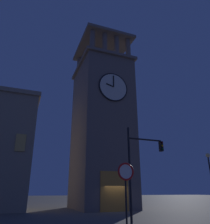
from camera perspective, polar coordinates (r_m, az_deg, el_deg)
The scene contains 5 objects.
ground_plane at distance 24.84m, azimuth 2.61°, elevation -24.39°, with size 200.00×200.00×0.00m, color #56544F.
clocktower at distance 29.46m, azimuth -0.89°, elevation -3.95°, with size 7.06×8.82×25.25m.
traffic_signal_near at distance 16.32m, azimuth 9.04°, elevation -12.36°, with size 2.94×0.41×6.40m.
street_lamp at distance 26.05m, azimuth 25.61°, elevation -13.56°, with size 0.44×0.44×5.80m.
no_horn_sign at distance 10.11m, azimuth 5.43°, elevation -16.72°, with size 0.78×0.14×3.16m.
Camera 1 is at (9.75, 22.76, 1.94)m, focal length 35.27 mm.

